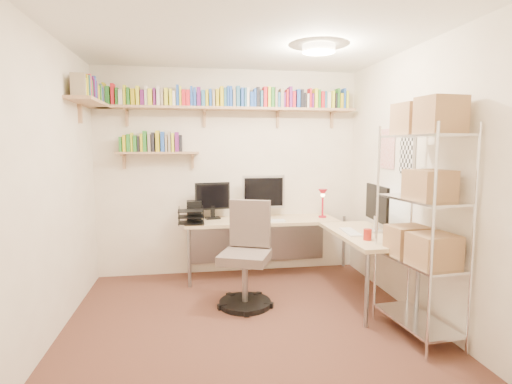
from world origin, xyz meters
The scene contains 6 objects.
ground centered at (0.00, 0.00, 0.00)m, with size 3.20×3.20×0.00m, color #47291E.
room_shell centered at (0.00, 0.00, 1.55)m, with size 3.24×3.04×2.52m.
wall_shelves centered at (-0.41, 1.30, 2.03)m, with size 3.12×1.09×0.80m.
corner_desk centered at (0.48, 0.98, 0.70)m, with size 2.17×1.83×1.22m.
office_chair centered at (0.06, 0.41, 0.44)m, with size 0.60×0.60×1.03m.
wire_rack centered at (1.36, -0.52, 1.20)m, with size 0.44×0.79×1.95m.
Camera 1 is at (-0.47, -3.42, 1.58)m, focal length 28.00 mm.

